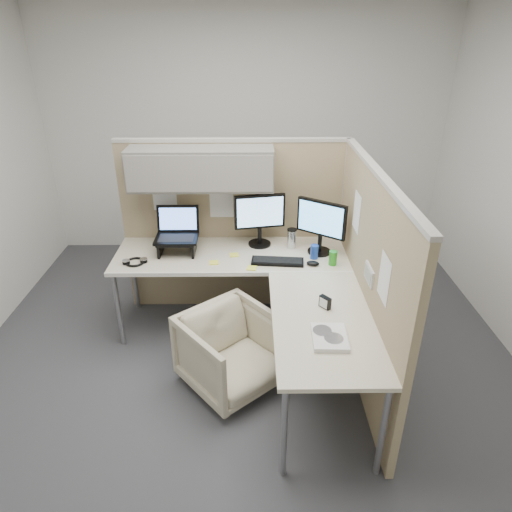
{
  "coord_description": "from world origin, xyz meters",
  "views": [
    {
      "loc": [
        0.06,
        -2.96,
        2.48
      ],
      "look_at": [
        0.1,
        0.25,
        0.85
      ],
      "focal_mm": 32.0,
      "sensor_mm": 36.0,
      "label": 1
    }
  ],
  "objects_px": {
    "monitor_left": "(260,216)",
    "office_chair": "(232,348)",
    "desk": "(259,282)",
    "keyboard": "(278,261)"
  },
  "relations": [
    {
      "from": "office_chair",
      "to": "keyboard",
      "type": "distance_m",
      "value": 0.82
    },
    {
      "from": "desk",
      "to": "office_chair",
      "type": "height_order",
      "value": "desk"
    },
    {
      "from": "monitor_left",
      "to": "keyboard",
      "type": "relative_size",
      "value": 1.09
    },
    {
      "from": "desk",
      "to": "monitor_left",
      "type": "relative_size",
      "value": 4.29
    },
    {
      "from": "desk",
      "to": "office_chair",
      "type": "xyz_separation_m",
      "value": [
        -0.21,
        -0.37,
        -0.36
      ]
    },
    {
      "from": "keyboard",
      "to": "monitor_left",
      "type": "bearing_deg",
      "value": 117.68
    },
    {
      "from": "monitor_left",
      "to": "office_chair",
      "type": "bearing_deg",
      "value": -113.7
    },
    {
      "from": "monitor_left",
      "to": "keyboard",
      "type": "height_order",
      "value": "monitor_left"
    },
    {
      "from": "keyboard",
      "to": "desk",
      "type": "bearing_deg",
      "value": -117.47
    },
    {
      "from": "desk",
      "to": "keyboard",
      "type": "xyz_separation_m",
      "value": [
        0.15,
        0.23,
        0.05
      ]
    }
  ]
}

